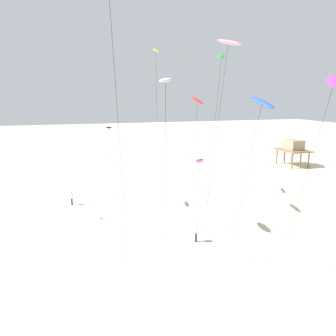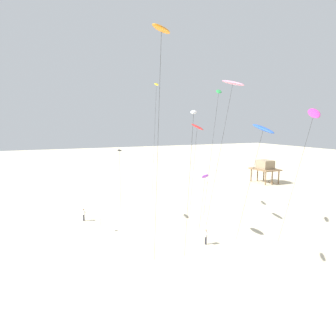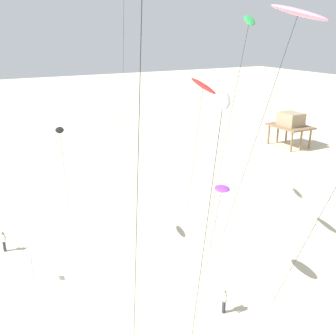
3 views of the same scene
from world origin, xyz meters
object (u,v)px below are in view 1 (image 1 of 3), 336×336
at_px(kite_green, 221,59).
at_px(kite_flyer_nearest, 72,198).
at_px(kite_pink, 228,44).
at_px(stilt_house, 293,147).
at_px(kite_red, 197,101).
at_px(marker_flag, 84,206).
at_px(kite_white, 166,85).
at_px(kite_magenta, 334,82).
at_px(kite_purple, 200,161).
at_px(kite_flyer_middle, 196,233).
at_px(kite_blue, 262,104).
at_px(kite_yellow, 156,52).
at_px(kite_black, 109,129).

relative_size(kite_green, kite_flyer_nearest, 10.38).
bearing_deg(kite_pink, kite_flyer_nearest, -142.72).
distance_m(kite_pink, stilt_house, 42.07).
height_order(kite_red, kite_flyer_nearest, kite_red).
distance_m(kite_flyer_nearest, marker_flag, 5.35).
xyz_separation_m(kite_pink, kite_flyer_nearest, (-16.07, -12.23, -15.97)).
relative_size(kite_white, marker_flag, 6.84).
bearing_deg(kite_pink, kite_magenta, 46.39).
distance_m(kite_purple, kite_green, 10.11).
bearing_deg(kite_magenta, kite_pink, -133.61).
bearing_deg(marker_flag, stilt_house, 112.79).
relative_size(kite_white, kite_flyer_middle, 8.60).
relative_size(kite_purple, kite_red, 0.58).
height_order(kite_flyer_nearest, kite_flyer_middle, same).
relative_size(kite_flyer_nearest, marker_flag, 0.80).
height_order(kite_blue, stilt_house, kite_blue).
xyz_separation_m(kite_pink, kite_flyer_middle, (-2.22, -1.36, -15.97)).
xyz_separation_m(kite_pink, kite_blue, (3.66, 0.81, -4.28)).
xyz_separation_m(kite_blue, kite_flyer_nearest, (-19.73, -13.04, -11.69)).
height_order(kite_magenta, kite_flyer_middle, kite_magenta).
height_order(kite_red, kite_green, kite_green).
height_order(kite_blue, marker_flag, kite_blue).
bearing_deg(kite_pink, kite_green, 158.00).
relative_size(kite_green, kite_flyer_middle, 10.38).
relative_size(kite_pink, marker_flag, 8.37).
relative_size(kite_white, kite_yellow, 0.76).
bearing_deg(kite_purple, kite_blue, 6.77).
relative_size(kite_blue, kite_flyer_middle, 7.92).
relative_size(kite_pink, stilt_house, 2.98).
bearing_deg(kite_green, kite_magenta, 13.34).
relative_size(kite_flyer_nearest, stilt_house, 0.28).
xyz_separation_m(kite_white, stilt_house, (-30.22, 34.52, -10.13)).
bearing_deg(kite_white, kite_yellow, 166.83).
relative_size(kite_pink, kite_blue, 1.33).
relative_size(kite_magenta, kite_flyer_nearest, 8.83).
bearing_deg(kite_pink, kite_white, -65.45).
xyz_separation_m(kite_pink, kite_black, (-14.19, -7.56, -7.40)).
distance_m(kite_black, stilt_house, 39.25).
relative_size(kite_white, kite_black, 1.47).
distance_m(kite_blue, kite_flyer_nearest, 26.39).
bearing_deg(kite_green, kite_black, -127.31).
bearing_deg(kite_white, kite_black, -173.55).
bearing_deg(kite_magenta, kite_red, -165.29).
xyz_separation_m(kite_white, kite_green, (-9.03, 8.27, 2.83)).
bearing_deg(kite_white, kite_green, 137.51).
distance_m(kite_white, kite_green, 12.57).
height_order(kite_blue, kite_white, kite_white).
bearing_deg(kite_red, kite_green, 19.63).
distance_m(kite_pink, kite_red, 10.58).
xyz_separation_m(kite_pink, kite_magenta, (5.08, 5.33, -2.88)).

